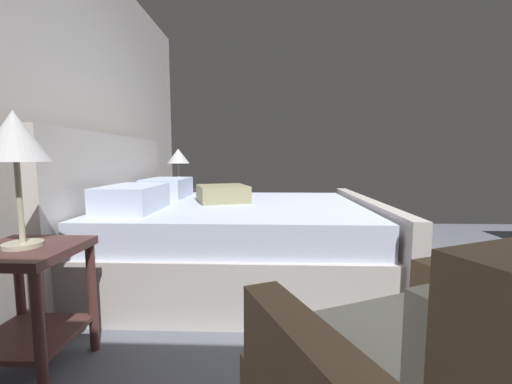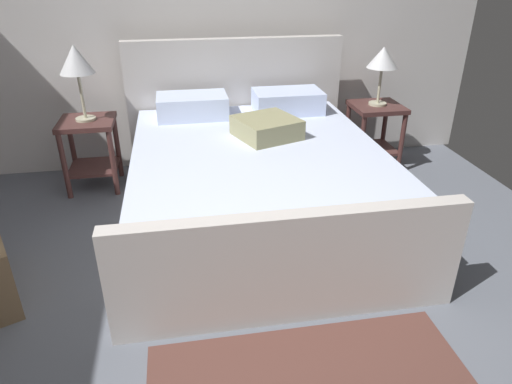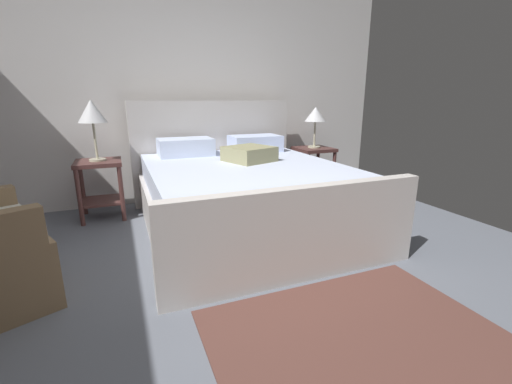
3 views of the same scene
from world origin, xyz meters
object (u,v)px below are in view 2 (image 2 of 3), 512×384
bed (255,177)px  table_lamp_left (76,61)px  table_lamp_right (383,59)px  nightstand_right (375,126)px  nightstand_left (90,143)px

bed → table_lamp_left: (-1.26, 0.79, 0.72)m
table_lamp_right → table_lamp_left: (-2.52, -0.00, 0.07)m
bed → nightstand_right: bed is taller
bed → nightstand_left: (-1.26, 0.79, 0.06)m
table_lamp_right → nightstand_left: table_lamp_right is taller
table_lamp_left → bed: bearing=-31.9°
table_lamp_right → table_lamp_left: 2.52m
table_lamp_right → nightstand_right: bearing=-146.3°
bed → nightstand_left: size_ratio=3.67×
nightstand_right → table_lamp_right: table_lamp_right is taller
table_lamp_left → nightstand_right: bearing=0.1°
nightstand_left → table_lamp_left: table_lamp_left is taller
nightstand_right → bed: bearing=-147.9°
bed → table_lamp_right: 1.63m
table_lamp_left → table_lamp_right: bearing=0.1°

